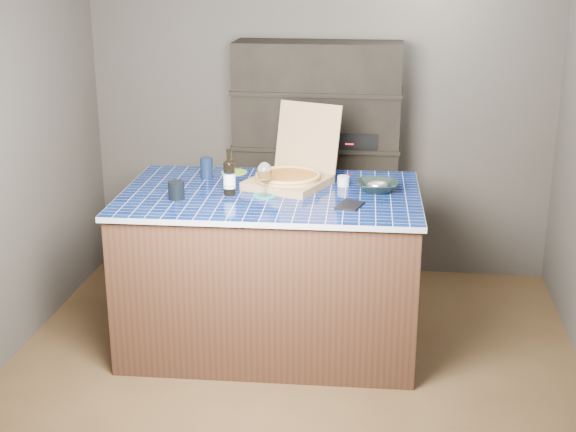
# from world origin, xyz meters

# --- Properties ---
(room) EXTENTS (3.50, 3.50, 3.50)m
(room) POSITION_xyz_m (0.00, 0.00, 1.25)
(room) COLOR brown
(room) RESTS_ON ground
(shelving_unit) EXTENTS (1.20, 0.41, 1.80)m
(shelving_unit) POSITION_xyz_m (0.00, 1.53, 0.90)
(shelving_unit) COLOR black
(shelving_unit) RESTS_ON floor
(kitchen_island) EXTENTS (1.86, 1.21, 1.00)m
(kitchen_island) POSITION_xyz_m (-0.18, 0.42, 0.50)
(kitchen_island) COLOR #412919
(kitchen_island) RESTS_ON floor
(pizza_box) EXTENTS (0.61, 0.66, 0.48)m
(pizza_box) POSITION_xyz_m (-0.08, 0.59, 1.07)
(pizza_box) COLOR #A28453
(pizza_box) RESTS_ON kitchen_island
(mead_bottle) EXTENTS (0.08, 0.08, 0.28)m
(mead_bottle) POSITION_xyz_m (-0.42, 0.34, 1.11)
(mead_bottle) COLOR black
(mead_bottle) RESTS_ON kitchen_island
(teal_trivet) EXTENTS (0.15, 0.15, 0.01)m
(teal_trivet) POSITION_xyz_m (-0.20, 0.34, 1.00)
(teal_trivet) COLOR teal
(teal_trivet) RESTS_ON kitchen_island
(wine_glass) EXTENTS (0.09, 0.09, 0.21)m
(wine_glass) POSITION_xyz_m (-0.20, 0.34, 1.15)
(wine_glass) COLOR white
(wine_glass) RESTS_ON teal_trivet
(tumbler) EXTENTS (0.10, 0.10, 0.11)m
(tumbler) POSITION_xyz_m (-0.72, 0.21, 1.06)
(tumbler) COLOR black
(tumbler) RESTS_ON kitchen_island
(dvd_case) EXTENTS (0.17, 0.21, 0.01)m
(dvd_case) POSITION_xyz_m (0.32, 0.19, 1.01)
(dvd_case) COLOR black
(dvd_case) RESTS_ON kitchen_island
(bowl) EXTENTS (0.27, 0.27, 0.06)m
(bowl) POSITION_xyz_m (0.47, 0.53, 1.03)
(bowl) COLOR black
(bowl) RESTS_ON kitchen_island
(foil_contents) EXTENTS (0.13, 0.11, 0.06)m
(foil_contents) POSITION_xyz_m (0.47, 0.53, 1.04)
(foil_contents) COLOR silver
(foil_contents) RESTS_ON bowl
(white_jar) EXTENTS (0.07, 0.07, 0.06)m
(white_jar) POSITION_xyz_m (0.25, 0.62, 1.03)
(white_jar) COLOR silver
(white_jar) RESTS_ON kitchen_island
(navy_cup) EXTENTS (0.08, 0.08, 0.13)m
(navy_cup) POSITION_xyz_m (-0.65, 0.71, 1.07)
(navy_cup) COLOR #0E1932
(navy_cup) RESTS_ON kitchen_island
(green_trivet) EXTENTS (0.17, 0.17, 0.01)m
(green_trivet) POSITION_xyz_m (-0.49, 0.85, 1.00)
(green_trivet) COLOR #7FC72A
(green_trivet) RESTS_ON kitchen_island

